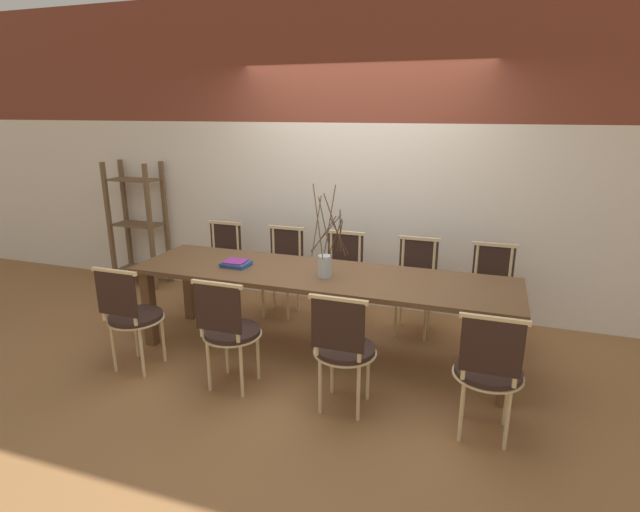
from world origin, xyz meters
The scene contains 15 objects.
ground_plane centered at (0.00, 0.00, 0.00)m, with size 16.00×16.00×0.00m, color olive.
wall_rear centered at (0.00, 1.29, 1.60)m, with size 12.00×0.06×3.20m.
dining_table centered at (0.00, 0.00, 0.66)m, with size 3.23×0.84×0.75m.
chair_near_leftend centered at (-1.34, -0.74, 0.50)m, with size 0.45×0.45×0.90m.
chair_near_left centered at (-0.46, -0.74, 0.50)m, with size 0.45×0.45×0.90m.
chair_near_center centered at (0.43, -0.74, 0.50)m, with size 0.45×0.45×0.90m.
chair_near_right centered at (1.38, -0.74, 0.50)m, with size 0.45×0.45×0.90m.
chair_far_leftend centered at (-1.39, 0.74, 0.50)m, with size 0.45×0.45×0.90m.
chair_far_left centered at (-0.67, 0.74, 0.50)m, with size 0.45×0.45×0.90m.
chair_far_center centered at (-0.04, 0.74, 0.50)m, with size 0.45×0.45×0.90m.
chair_far_right centered at (0.69, 0.74, 0.50)m, with size 0.45×0.45×0.90m.
chair_far_rightend centered at (1.37, 0.74, 0.50)m, with size 0.45×0.45×0.90m.
vase_centerpiece centered at (0.07, -0.07, 0.87)m, with size 0.33×0.34×0.76m.
book_stack centered at (-0.76, -0.05, 0.77)m, with size 0.25×0.21×0.05m.
shelving_rack centered at (-2.66, 1.05, 0.74)m, with size 0.62×0.34×1.48m.
Camera 1 is at (1.29, -3.74, 2.06)m, focal length 28.00 mm.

